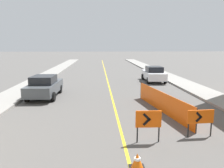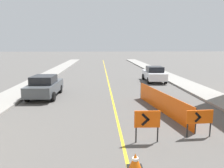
{
  "view_description": "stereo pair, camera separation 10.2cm",
  "coord_description": "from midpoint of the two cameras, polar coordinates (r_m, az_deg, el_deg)",
  "views": [
    {
      "loc": [
        -0.95,
        7.85,
        3.69
      ],
      "look_at": [
        0.0,
        23.14,
        1.0
      ],
      "focal_mm": 35.0,
      "sensor_mm": 36.0,
      "label": 1
    },
    {
      "loc": [
        -0.85,
        7.85,
        3.69
      ],
      "look_at": [
        0.0,
        23.14,
        1.0
      ],
      "focal_mm": 35.0,
      "sensor_mm": 36.0,
      "label": 2
    }
  ],
  "objects": [
    {
      "name": "arrow_barricade_secondary",
      "position": [
        9.64,
        21.81,
        -8.2
      ],
      "size": [
        1.13,
        0.12,
        1.13
      ],
      "rotation": [
        0.0,
        0.0,
        0.06
      ],
      "color": "#EF560C",
      "rests_on": "ground_plane"
    },
    {
      "name": "sidewalk_right",
      "position": [
        26.42,
        14.51,
        1.79
      ],
      "size": [
        2.31,
        65.42,
        0.16
      ],
      "color": "gray",
      "rests_on": "ground_plane"
    },
    {
      "name": "safety_mesh_fence",
      "position": [
        12.68,
        12.62,
        -4.55
      ],
      "size": [
        1.16,
        6.53,
        1.13
      ],
      "rotation": [
        0.0,
        0.0,
        1.74
      ],
      "color": "#EF560C",
      "rests_on": "ground_plane"
    },
    {
      "name": "lane_stripe",
      "position": [
        25.15,
        -1.48,
        1.53
      ],
      "size": [
        0.12,
        65.42,
        0.01
      ],
      "color": "gold",
      "rests_on": "ground_plane"
    },
    {
      "name": "parked_car_curb_near",
      "position": [
        16.52,
        -17.39,
        -0.57
      ],
      "size": [
        1.95,
        4.36,
        1.59
      ],
      "rotation": [
        0.0,
        0.0,
        -0.04
      ],
      "color": "#474C51",
      "rests_on": "ground_plane"
    },
    {
      "name": "traffic_cone_fifth",
      "position": [
        7.04,
        6.17,
        -19.4
      ],
      "size": [
        0.47,
        0.47,
        0.5
      ],
      "color": "black",
      "rests_on": "ground_plane"
    },
    {
      "name": "parked_car_curb_mid",
      "position": [
        23.12,
        10.7,
        2.61
      ],
      "size": [
        1.96,
        4.36,
        1.59
      ],
      "rotation": [
        0.0,
        0.0,
        -0.04
      ],
      "color": "silver",
      "rests_on": "ground_plane"
    },
    {
      "name": "sidewalk_left",
      "position": [
        25.92,
        -17.78,
        1.48
      ],
      "size": [
        2.31,
        65.42,
        0.16
      ],
      "color": "gray",
      "rests_on": "ground_plane"
    },
    {
      "name": "arrow_barricade_primary",
      "position": [
        8.54,
        9.15,
        -9.38
      ],
      "size": [
        0.99,
        0.1,
        1.26
      ],
      "rotation": [
        0.0,
        0.0,
        -0.02
      ],
      "color": "#EF560C",
      "rests_on": "ground_plane"
    }
  ]
}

